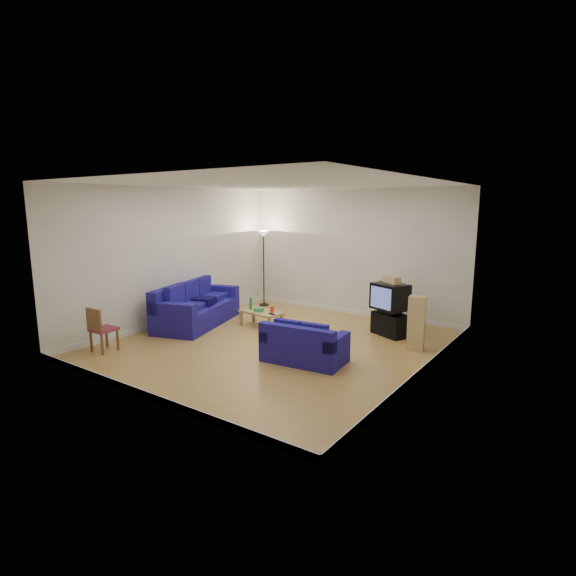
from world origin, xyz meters
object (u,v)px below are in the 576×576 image
Objects in this scene: sofa_loveseat at (303,348)px; tv_stand at (390,324)px; coffee_table at (261,313)px; sofa_three_seat at (195,309)px; television at (390,297)px.

sofa_loveseat is 2.60m from tv_stand.
sofa_loveseat is 2.57m from coffee_table.
sofa_three_seat reaches higher than sofa_loveseat.
sofa_three_seat is 3.12× the size of television.
sofa_loveseat is (3.56, -0.75, -0.08)m from sofa_three_seat.
sofa_three_seat is 3.64m from sofa_loveseat.
sofa_loveseat reaches higher than tv_stand.
coffee_table is at bearing 139.55° from sofa_loveseat.
sofa_loveseat is 1.91× the size of tv_stand.
sofa_loveseat is at bearing 59.85° from sofa_three_seat.
tv_stand is (2.73, 1.08, -0.08)m from coffee_table.
television reaches higher than coffee_table.
tv_stand is at bearing 21.63° from coffee_table.
sofa_loveseat is 1.41× the size of coffee_table.
sofa_three_seat is at bearing -135.21° from television.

